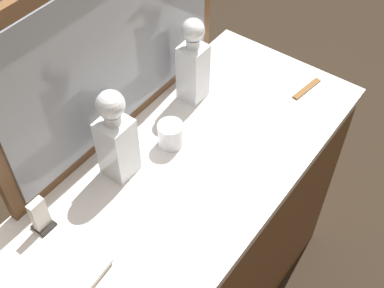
{
  "coord_description": "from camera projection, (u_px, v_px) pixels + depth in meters",
  "views": [
    {
      "loc": [
        -0.77,
        -0.57,
        2.08
      ],
      "look_at": [
        0.0,
        0.0,
        1.0
      ],
      "focal_mm": 47.57,
      "sensor_mm": 36.0,
      "label": 1
    }
  ],
  "objects": [
    {
      "name": "tortoiseshell_comb",
      "position": [
        307.0,
        89.0,
        1.7
      ],
      "size": [
        0.13,
        0.04,
        0.01
      ],
      "color": "brown",
      "rests_on": "dresser"
    },
    {
      "name": "crystal_decanter_far_right",
      "position": [
        193.0,
        68.0,
        1.6
      ],
      "size": [
        0.08,
        0.08,
        0.3
      ],
      "color": "white",
      "rests_on": "dresser"
    },
    {
      "name": "silver_brush_left",
      "position": [
        89.0,
        276.0,
        1.24
      ],
      "size": [
        0.14,
        0.06,
        0.02
      ],
      "color": "#B7A88C",
      "rests_on": "dresser"
    },
    {
      "name": "dresser_mirror",
      "position": [
        114.0,
        50.0,
        1.39
      ],
      "size": [
        0.89,
        0.03,
        0.58
      ],
      "color": "brown",
      "rests_on": "dresser"
    },
    {
      "name": "crystal_decanter_center",
      "position": [
        117.0,
        141.0,
        1.39
      ],
      "size": [
        0.09,
        0.09,
        0.3
      ],
      "color": "white",
      "rests_on": "dresser"
    },
    {
      "name": "napkin_holder",
      "position": [
        40.0,
        217.0,
        1.32
      ],
      "size": [
        0.05,
        0.05,
        0.11
      ],
      "color": "black",
      "rests_on": "dresser"
    },
    {
      "name": "crystal_tumbler_rear",
      "position": [
        171.0,
        135.0,
        1.52
      ],
      "size": [
        0.08,
        0.08,
        0.08
      ],
      "color": "white",
      "rests_on": "dresser"
    },
    {
      "name": "dresser",
      "position": [
        192.0,
        242.0,
        1.84
      ],
      "size": [
        1.2,
        0.56,
        0.92
      ],
      "color": "brown",
      "rests_on": "ground_plane"
    }
  ]
}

